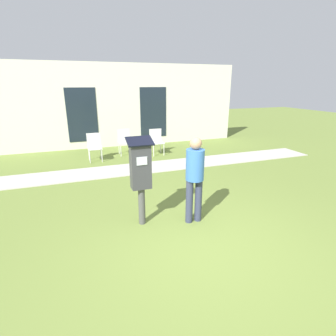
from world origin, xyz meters
name	(u,v)px	position (x,y,z in m)	size (l,w,h in m)	color
ground_plane	(203,246)	(0.00, 0.00, 0.00)	(40.00, 40.00, 0.00)	olive
sidewalk	(140,168)	(0.00, 4.19, 0.01)	(12.00, 1.10, 0.02)	#B7B2A8
building_facade	(118,106)	(0.00, 7.48, 1.60)	(10.00, 0.26, 3.20)	silver
parking_meter	(141,171)	(-0.73, 1.02, 1.02)	(0.44, 0.31, 1.59)	#4C4C4C
person_standing	(195,174)	(0.19, 0.78, 0.93)	(0.32, 0.32, 1.58)	#333851
outdoor_chair_left	(94,145)	(-1.17, 5.55, 0.53)	(0.44, 0.44, 0.90)	silver
outdoor_chair_middle	(124,140)	(-0.09, 6.03, 0.53)	(0.44, 0.44, 0.90)	silver
outdoor_chair_right	(156,140)	(0.99, 5.65, 0.53)	(0.44, 0.44, 0.90)	silver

